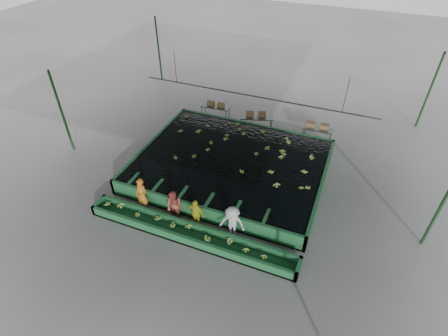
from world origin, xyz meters
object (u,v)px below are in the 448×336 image
at_px(sorting_trough, 190,234).
at_px(box_stack_mid, 256,116).
at_px(packing_table_mid, 256,123).
at_px(worker_c, 196,213).
at_px(worker_b, 174,206).
at_px(box_stack_left, 216,106).
at_px(packing_table_left, 216,111).
at_px(packing_table_right, 317,134).
at_px(flotation_tank, 231,165).
at_px(worker_d, 232,223).
at_px(box_stack_right, 317,127).
at_px(worker_a, 142,195).

distance_m(sorting_trough, box_stack_mid, 9.93).
xyz_separation_m(sorting_trough, packing_table_mid, (-0.07, 9.88, 0.23)).
height_order(sorting_trough, worker_c, worker_c).
distance_m(worker_b, box_stack_left, 9.71).
relative_size(packing_table_left, packing_table_right, 1.07).
distance_m(packing_table_mid, box_stack_mid, 0.49).
height_order(sorting_trough, worker_b, worker_b).
height_order(flotation_tank, box_stack_mid, box_stack_mid).
bearing_deg(box_stack_left, worker_d, -63.02).
xyz_separation_m(worker_d, box_stack_left, (-4.84, 9.51, -0.00)).
xyz_separation_m(box_stack_left, box_stack_right, (6.85, -0.08, -0.06)).
bearing_deg(worker_a, sorting_trough, -4.69).
height_order(sorting_trough, box_stack_left, box_stack_left).
distance_m(packing_table_left, packing_table_mid, 3.11).
bearing_deg(box_stack_mid, packing_table_right, 3.71).
height_order(worker_c, box_stack_left, worker_c).
relative_size(worker_a, packing_table_right, 1.02).
bearing_deg(worker_d, flotation_tank, 104.87).
xyz_separation_m(worker_c, packing_table_right, (3.88, 9.36, -0.37)).
xyz_separation_m(worker_a, box_stack_mid, (2.75, 9.10, 0.04)).
bearing_deg(box_stack_left, worker_b, -78.37).
bearing_deg(packing_table_mid, worker_d, -78.78).
bearing_deg(worker_a, box_stack_right, 65.61).
height_order(packing_table_mid, packing_table_right, packing_table_mid).
distance_m(sorting_trough, worker_b, 1.52).
relative_size(worker_a, packing_table_mid, 0.88).
bearing_deg(worker_b, sorting_trough, -26.10).
height_order(flotation_tank, packing_table_right, flotation_tank).
bearing_deg(sorting_trough, box_stack_right, 69.92).
bearing_deg(sorting_trough, packing_table_left, 106.98).
distance_m(worker_a, packing_table_left, 9.53).
relative_size(worker_c, box_stack_right, 1.12).
xyz_separation_m(flotation_tank, packing_table_mid, (-0.07, 4.78, 0.03)).
bearing_deg(packing_table_right, worker_a, -125.70).
height_order(flotation_tank, worker_a, worker_a).
bearing_deg(box_stack_mid, worker_b, -96.34).
height_order(worker_a, worker_c, worker_a).
xyz_separation_m(packing_table_mid, packing_table_right, (3.90, 0.28, -0.07)).
height_order(worker_d, box_stack_right, worker_d).
height_order(worker_b, worker_c, worker_b).
xyz_separation_m(worker_d, packing_table_right, (2.10, 9.36, -0.47)).
distance_m(sorting_trough, packing_table_left, 10.79).
xyz_separation_m(worker_b, packing_table_left, (-2.00, 9.52, -0.39)).
bearing_deg(box_stack_left, box_stack_mid, -7.78).
height_order(sorting_trough, packing_table_mid, packing_table_mid).
bearing_deg(packing_table_mid, box_stack_mid, 163.56).
xyz_separation_m(worker_b, box_stack_mid, (1.01, 9.10, 0.14)).
bearing_deg(worker_d, packing_table_right, 70.32).
bearing_deg(worker_c, box_stack_mid, 99.27).
relative_size(flotation_tank, worker_a, 5.42).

